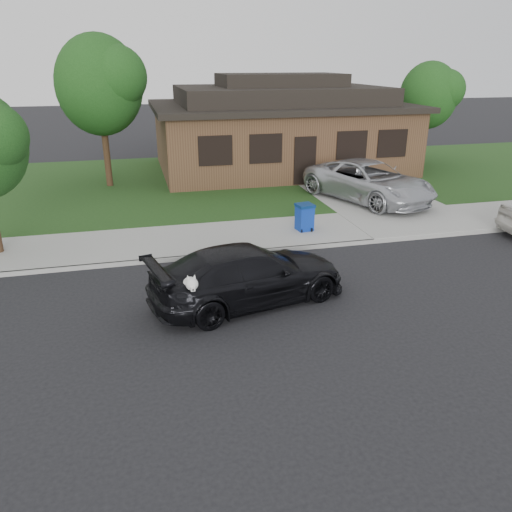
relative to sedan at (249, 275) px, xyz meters
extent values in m
plane|color=black|center=(1.03, -0.49, -0.69)|extent=(120.00, 120.00, 0.00)
cube|color=gray|center=(1.03, 4.51, -0.63)|extent=(60.00, 3.00, 0.12)
cube|color=gray|center=(1.03, 3.01, -0.63)|extent=(60.00, 0.12, 0.12)
cube|color=#193814|center=(1.03, 12.51, -0.62)|extent=(60.00, 13.00, 0.13)
cube|color=gray|center=(7.03, 9.51, -0.62)|extent=(4.50, 13.00, 0.14)
imported|color=black|center=(0.01, 0.00, 0.00)|extent=(5.06, 2.99, 1.37)
ellipsoid|color=white|center=(-1.45, -0.86, 0.30)|extent=(0.34, 0.40, 0.30)
sphere|color=white|center=(-1.45, -1.09, 0.40)|extent=(0.26, 0.26, 0.26)
cube|color=white|center=(-1.45, -1.21, 0.36)|extent=(0.09, 0.12, 0.08)
sphere|color=black|center=(-1.45, -1.27, 0.36)|extent=(0.04, 0.04, 0.04)
cone|color=white|center=(-1.52, -1.04, 0.54)|extent=(0.11, 0.11, 0.14)
cone|color=white|center=(-1.38, -1.04, 0.54)|extent=(0.11, 0.11, 0.14)
imported|color=#B2B4B9|center=(6.61, 7.35, 0.22)|extent=(4.39, 6.12, 1.55)
cube|color=navy|center=(2.94, 4.45, -0.17)|extent=(0.55, 0.55, 0.80)
cube|color=navy|center=(2.94, 4.45, 0.27)|extent=(0.60, 0.60, 0.09)
cylinder|color=black|center=(2.76, 4.21, -0.51)|extent=(0.06, 0.13, 0.12)
cylinder|color=black|center=(3.12, 4.21, -0.51)|extent=(0.06, 0.13, 0.12)
cube|color=#422B1C|center=(5.03, 14.51, 0.94)|extent=(12.00, 8.00, 3.00)
cube|color=black|center=(5.03, 14.51, 2.57)|extent=(12.60, 8.60, 0.25)
cube|color=black|center=(5.03, 14.51, 3.09)|extent=(10.00, 6.50, 0.80)
cube|color=black|center=(5.03, 14.51, 3.79)|extent=(6.00, 3.50, 0.60)
cube|color=black|center=(5.03, 10.48, 0.54)|extent=(1.00, 0.06, 2.10)
cube|color=black|center=(1.03, 10.48, 1.14)|extent=(1.30, 0.05, 1.10)
cube|color=black|center=(3.23, 10.48, 1.14)|extent=(1.30, 0.05, 1.10)
cube|color=black|center=(7.23, 10.48, 1.14)|extent=(1.30, 0.05, 1.10)
cube|color=black|center=(9.23, 10.48, 1.14)|extent=(1.30, 0.05, 1.10)
cylinder|color=#332114|center=(-3.47, 12.51, 0.68)|extent=(0.28, 0.28, 2.48)
ellipsoid|color=#143811|center=(-3.47, 12.51, 3.72)|extent=(3.60, 3.60, 4.14)
sphere|color=#26591E|center=(-2.75, 11.97, 4.08)|extent=(2.52, 2.52, 2.52)
cylinder|color=#332114|center=(13.03, 14.01, 0.45)|extent=(0.28, 0.28, 2.03)
ellipsoid|color=#143811|center=(13.03, 14.01, 2.97)|extent=(3.00, 3.00, 3.45)
sphere|color=#26591E|center=(13.63, 13.56, 3.27)|extent=(2.10, 2.10, 2.10)
camera|label=1|loc=(-2.42, -10.45, 4.69)|focal=35.00mm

